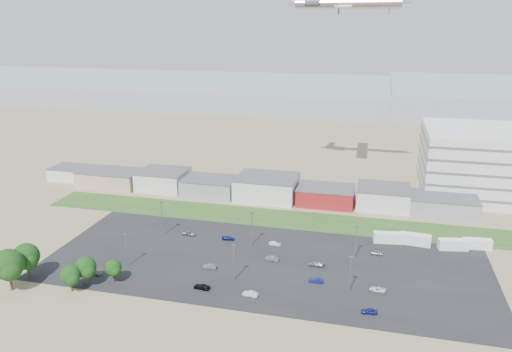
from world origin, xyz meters
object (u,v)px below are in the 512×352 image
(parked_car_1, at_px, (316,280))
(parked_car_10, at_px, (95,273))
(box_trailer_a, at_px, (388,238))
(parked_car_11, at_px, (275,244))
(parked_car_7, at_px, (272,258))
(parked_car_13, at_px, (250,294))
(parked_car_12, at_px, (316,264))
(airliner, at_px, (348,4))
(parked_car_4, at_px, (210,266))
(parked_car_9, at_px, (189,233))
(tree_far_left, at_px, (9,268))
(parked_car_8, at_px, (377,253))
(parked_car_0, at_px, (377,289))
(parked_car_6, at_px, (228,238))
(parked_car_3, at_px, (202,287))
(parked_car_2, at_px, (369,311))

(parked_car_1, height_order, parked_car_10, parked_car_1)
(box_trailer_a, bearing_deg, parked_car_11, -169.40)
(parked_car_7, relative_size, parked_car_13, 1.03)
(parked_car_11, xyz_separation_m, parked_car_12, (13.46, -10.04, 0.09))
(parked_car_7, bearing_deg, airliner, 177.08)
(parked_car_4, height_order, parked_car_11, parked_car_4)
(parked_car_9, bearing_deg, parked_car_4, -138.11)
(tree_far_left, distance_m, airliner, 141.90)
(parked_car_8, relative_size, parked_car_9, 0.83)
(parked_car_0, height_order, parked_car_6, parked_car_6)
(parked_car_13, bearing_deg, parked_car_8, 141.34)
(airliner, distance_m, parked_car_10, 128.58)
(airliner, xyz_separation_m, parked_car_13, (-12.84, -94.35, -68.64))
(parked_car_11, bearing_deg, parked_car_7, -171.08)
(parked_car_3, height_order, parked_car_9, parked_car_3)
(parked_car_3, height_order, parked_car_11, parked_car_3)
(parked_car_7, xyz_separation_m, parked_car_13, (-1.13, -19.45, -0.02))
(parked_car_8, bearing_deg, box_trailer_a, -12.01)
(parked_car_9, bearing_deg, parked_car_3, -146.40)
(parked_car_8, bearing_deg, parked_car_2, -177.45)
(airliner, bearing_deg, parked_car_3, -106.13)
(parked_car_4, relative_size, parked_car_11, 1.12)
(tree_far_left, relative_size, parked_car_10, 2.96)
(parked_car_8, height_order, parked_car_11, parked_car_8)
(parked_car_0, height_order, parked_car_11, parked_car_11)
(parked_car_11, bearing_deg, parked_car_10, 126.08)
(parked_car_4, relative_size, parked_car_9, 0.90)
(parked_car_0, height_order, parked_car_3, parked_car_3)
(parked_car_9, height_order, parked_car_10, parked_car_10)
(parked_car_1, bearing_deg, tree_far_left, -74.93)
(box_trailer_a, relative_size, parked_car_12, 1.87)
(parked_car_8, bearing_deg, parked_car_12, 129.42)
(parked_car_0, distance_m, parked_car_10, 72.05)
(parked_car_2, bearing_deg, parked_car_9, -124.34)
(parked_car_12, xyz_separation_m, parked_car_13, (-13.33, -19.08, -0.02))
(parked_car_2, relative_size, parked_car_11, 1.07)
(airliner, bearing_deg, parked_car_0, -79.84)
(parked_car_6, height_order, parked_car_13, parked_car_13)
(airliner, bearing_deg, tree_far_left, -124.71)
(parked_car_1, height_order, parked_car_8, parked_car_1)
(box_trailer_a, distance_m, parked_car_3, 59.16)
(parked_car_9, bearing_deg, parked_car_8, -83.09)
(parked_car_9, distance_m, parked_car_13, 40.57)
(parked_car_1, bearing_deg, parked_car_0, 85.47)
(parked_car_3, relative_size, parked_car_13, 1.11)
(parked_car_10, relative_size, parked_car_13, 1.08)
(parked_car_8, distance_m, parked_car_11, 29.41)
(box_trailer_a, distance_m, parked_car_0, 29.77)
(parked_car_1, distance_m, parked_car_6, 34.79)
(parked_car_3, xyz_separation_m, parked_car_8, (41.77, 29.63, -0.02))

